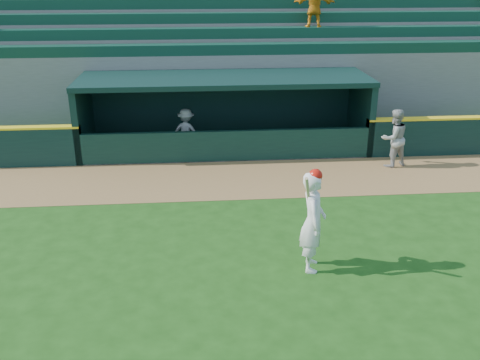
# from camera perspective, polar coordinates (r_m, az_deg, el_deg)

# --- Properties ---
(ground) EXTENTS (120.00, 120.00, 0.00)m
(ground) POSITION_cam_1_polar(r_m,az_deg,el_deg) (11.16, 0.69, -9.28)
(ground) COLOR #194411
(ground) RESTS_ON ground
(warning_track) EXTENTS (40.00, 3.00, 0.01)m
(warning_track) POSITION_cam_1_polar(r_m,az_deg,el_deg) (15.55, -1.01, 0.08)
(warning_track) COLOR olive
(warning_track) RESTS_ON ground
(dugout_player_front) EXTENTS (1.04, 0.91, 1.80)m
(dugout_player_front) POSITION_cam_1_polar(r_m,az_deg,el_deg) (16.99, 16.10, 4.32)
(dugout_player_front) COLOR #969692
(dugout_player_front) RESTS_ON ground
(dugout_player_inside) EXTENTS (1.09, 0.82, 1.50)m
(dugout_player_inside) POSITION_cam_1_polar(r_m,az_deg,el_deg) (17.59, -5.75, 5.17)
(dugout_player_inside) COLOR gray
(dugout_player_inside) RESTS_ON ground
(dugout) EXTENTS (9.40, 2.80, 2.46)m
(dugout) POSITION_cam_1_polar(r_m,az_deg,el_deg) (18.08, -1.69, 7.72)
(dugout) COLOR slate
(dugout) RESTS_ON ground
(stands) EXTENTS (34.50, 6.25, 7.53)m
(stands) POSITION_cam_1_polar(r_m,az_deg,el_deg) (22.35, -2.38, 13.15)
(stands) COLOR slate
(stands) RESTS_ON ground
(batter_at_plate) EXTENTS (0.61, 0.88, 2.18)m
(batter_at_plate) POSITION_cam_1_polar(r_m,az_deg,el_deg) (10.74, 7.78, -4.28)
(batter_at_plate) COLOR silver
(batter_at_plate) RESTS_ON ground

